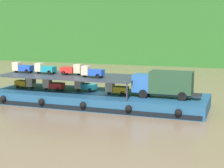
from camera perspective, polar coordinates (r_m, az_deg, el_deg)
The scene contains 12 objects.
ground_plane at distance 44.25m, azimuth -2.41°, elevation -3.32°, with size 400.00×400.00×0.00m, color #7F664C.
cargo_barge at distance 44.06m, azimuth -2.43°, elevation -2.38°, with size 26.86×8.67×1.50m.
covered_lorry at distance 40.98m, azimuth 8.41°, elevation 0.13°, with size 7.87×2.32×3.10m.
cargo_rack at distance 45.18m, azimuth -6.92°, elevation 1.31°, with size 17.66×7.28×2.00m.
mini_truck_lower_stern at distance 48.61m, azimuth -13.68°, elevation 0.19°, with size 2.78×1.26×1.38m.
mini_truck_lower_aft at distance 46.20m, azimuth -9.43°, elevation -0.13°, with size 2.75×1.21×1.38m.
mini_truck_lower_mid at distance 45.06m, azimuth -4.32°, elevation -0.27°, with size 2.79×1.29×1.38m.
mini_truck_lower_fore at distance 42.78m, azimuth 0.74°, elevation -0.75°, with size 2.78×1.26×1.38m.
mini_truck_upper_stern at distance 48.93m, azimuth -14.20°, elevation 2.59°, with size 2.76×1.24×1.38m.
mini_truck_upper_mid at distance 47.13m, azimuth -10.72°, elevation 2.47°, with size 2.77×1.25×1.38m.
mini_truck_upper_fore at distance 45.50m, azimuth -6.45°, elevation 2.33°, with size 2.79×1.29×1.38m.
mini_truck_upper_bow at distance 42.98m, azimuth -3.21°, elevation 1.98°, with size 2.76×1.24×1.38m.
Camera 1 is at (16.13, -40.07, 9.58)m, focal length 56.91 mm.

